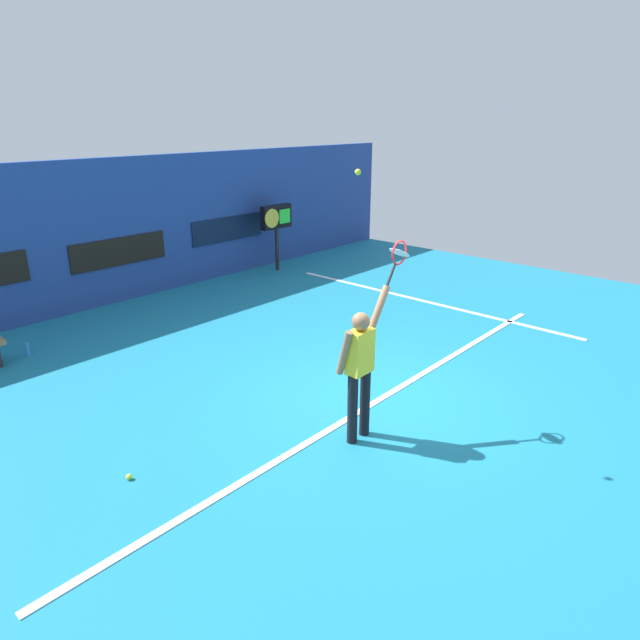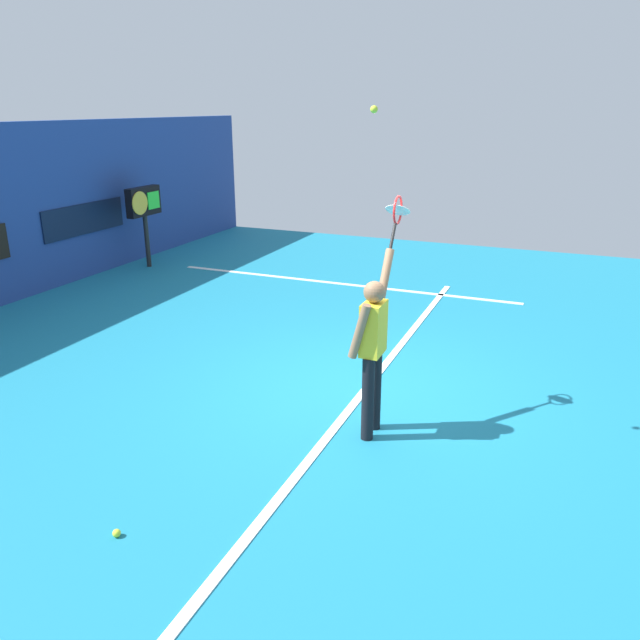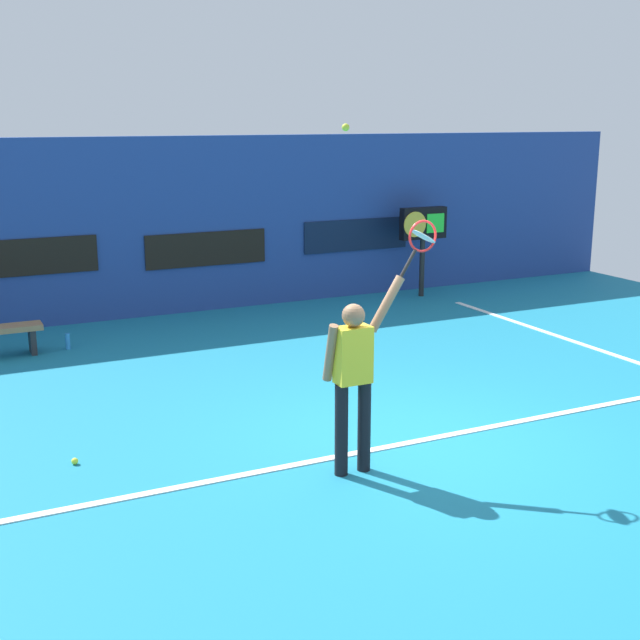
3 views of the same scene
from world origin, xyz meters
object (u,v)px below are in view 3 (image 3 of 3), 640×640
at_px(tennis_player, 354,373).
at_px(spare_ball, 75,461).
at_px(tennis_racket, 421,239).
at_px(water_bottle, 68,341).
at_px(tennis_ball, 346,127).
at_px(scoreboard_clock, 423,227).

bearing_deg(tennis_player, spare_ball, 150.32).
xyz_separation_m(tennis_racket, spare_ball, (-3.13, 1.38, -2.22)).
height_order(tennis_racket, water_bottle, tennis_racket).
distance_m(tennis_ball, water_bottle, 6.80).
bearing_deg(spare_ball, water_bottle, 81.11).
distance_m(tennis_ball, spare_ball, 4.23).
bearing_deg(scoreboard_clock, tennis_ball, -127.73).
bearing_deg(tennis_player, tennis_racket, -0.34).
xyz_separation_m(tennis_player, water_bottle, (-1.73, 5.81, -0.89)).
xyz_separation_m(tennis_ball, scoreboard_clock, (5.19, 6.71, -1.96)).
bearing_deg(scoreboard_clock, spare_ball, -144.53).
bearing_deg(scoreboard_clock, tennis_racket, -123.05).
bearing_deg(scoreboard_clock, water_bottle, -172.27).
distance_m(water_bottle, spare_ball, 4.49).
xyz_separation_m(scoreboard_clock, spare_ball, (-7.52, -5.36, -1.30)).
bearing_deg(tennis_player, water_bottle, 106.54).
bearing_deg(spare_ball, tennis_ball, -30.18).
xyz_separation_m(water_bottle, spare_ball, (-0.69, -4.43, -0.09)).
distance_m(tennis_player, scoreboard_clock, 8.45).
relative_size(tennis_racket, tennis_ball, 8.87).
relative_size(tennis_racket, spare_ball, 8.87).
xyz_separation_m(tennis_racket, water_bottle, (-2.44, 5.81, -2.13)).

